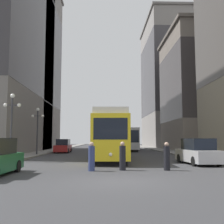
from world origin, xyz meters
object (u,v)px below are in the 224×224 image
Objects in this scene: pedestrian_on_sidewalk at (167,157)px; lamp_post_left_far at (37,123)px; lamp_post_left_near at (12,116)px; parked_car_right_far at (198,152)px; streetcar at (112,136)px; parked_car_left_near at (63,146)px; pedestrian_crossing_near at (123,157)px; transit_bus at (127,138)px; pedestrian_crossing_far at (92,157)px.

lamp_post_left_far reaches higher than pedestrian_on_sidewalk.
pedestrian_on_sidewalk is 13.07m from lamp_post_left_near.
pedestrian_on_sidewalk is (-3.11, -3.90, -0.10)m from parked_car_right_far.
lamp_post_left_near reaches higher than streetcar.
streetcar reaches higher than pedestrian_on_sidewalk.
lamp_post_left_near is (-8.08, -2.35, 1.54)m from streetcar.
lamp_post_left_near reaches higher than parked_car_left_near.
pedestrian_crossing_near is at bearing -85.27° from streetcar.
parked_car_left_near reaches higher than pedestrian_crossing_near.
streetcar is at bearing -37.51° from lamp_post_left_far.
pedestrian_crossing_near is 10.96m from lamp_post_left_near.
parked_car_left_near is at bearing 117.84° from streetcar.
pedestrian_on_sidewalk is 0.31× the size of lamp_post_left_far.
lamp_post_left_near reaches higher than parked_car_right_far.
pedestrian_crossing_far is (-4.47, -28.81, -1.20)m from transit_bus.
parked_car_right_far is (12.20, -17.78, 0.00)m from parked_car_left_near.
lamp_post_left_far is at bearing 144.65° from streetcar.
parked_car_left_near is 2.86× the size of pedestrian_crossing_near.
parked_car_right_far is 14.60m from lamp_post_left_near.
streetcar is 8.56m from lamp_post_left_near.
parked_car_left_near is at bearing 82.88° from lamp_post_left_near.
lamp_post_left_far is at bearing -21.85° from pedestrian_crossing_far.
parked_car_left_near is 15.58m from lamp_post_left_near.
parked_car_right_far is 8.43m from pedestrian_crossing_far.
transit_bus is 2.41× the size of lamp_post_left_near.
parked_car_left_near is 21.56m from parked_car_right_far.
lamp_post_left_far is (-14.10, 11.12, 2.71)m from parked_car_right_far.
parked_car_right_far is at bearing -55.74° from parked_car_left_near.
pedestrian_on_sidewalk is at bearing -69.61° from streetcar.
parked_car_left_near is at bearing -70.14° from pedestrian_crossing_near.
parked_car_right_far is (6.02, -4.92, -1.26)m from streetcar.
pedestrian_crossing_far is at bearing 26.01° from parked_car_right_far.
lamp_post_left_near is at bearing -90.00° from lamp_post_left_far.
streetcar is 1.09× the size of transit_bus.
pedestrian_on_sidewalk is (4.27, 0.16, -0.01)m from pedestrian_crossing_far.
lamp_post_left_far is (-0.00, 8.55, -0.09)m from lamp_post_left_near.
parked_car_right_far is at bearing -106.89° from pedestrian_crossing_far.
streetcar is 2.99× the size of parked_car_left_near.
parked_car_right_far is 18.16m from lamp_post_left_far.
streetcar is at bearing -42.07° from parked_car_right_far.
lamp_post_left_near reaches higher than pedestrian_on_sidewalk.
pedestrian_crossing_near is at bearing -36.77° from lamp_post_left_near.
parked_car_left_near is 0.90× the size of lamp_post_left_far.
lamp_post_left_far is at bearing -41.08° from parked_car_right_far.
pedestrian_crossing_near is 1.01× the size of pedestrian_crossing_far.
pedestrian_on_sidewalk is (-0.20, -28.64, -1.20)m from transit_bus.
pedestrian_crossing_near is (6.57, -21.54, -0.09)m from parked_car_left_near.
transit_bus is 11.66m from parked_car_left_near.
transit_bus is 7.85× the size of pedestrian_crossing_near.
pedestrian_on_sidewalk is at bearing -53.82° from lamp_post_left_far.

